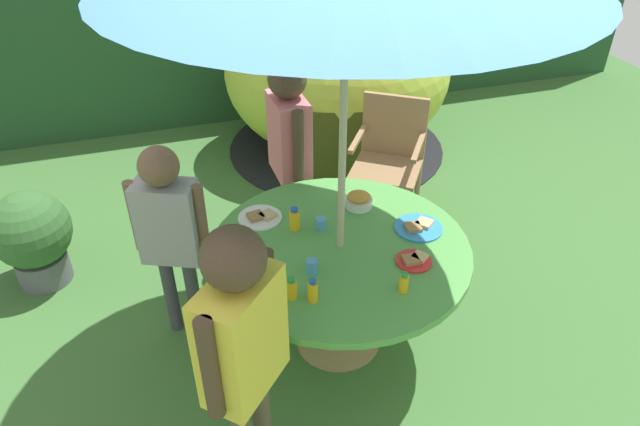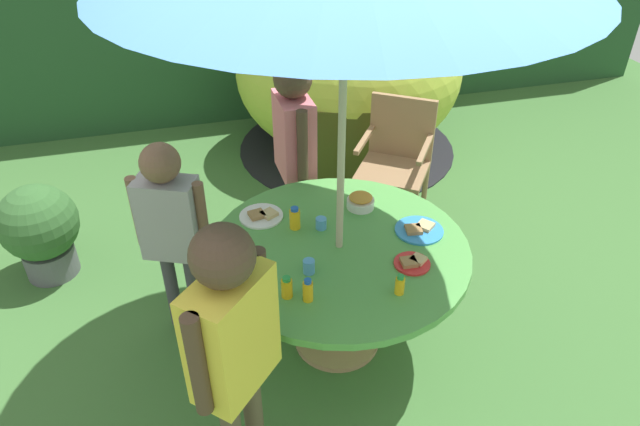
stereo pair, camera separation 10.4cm
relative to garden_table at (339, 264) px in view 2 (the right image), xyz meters
The scene contains 19 objects.
ground_plane 0.59m from the garden_table, ahead, with size 10.00×10.00×0.02m, color #3D6B33.
hedge_backdrop 3.51m from the garden_table, 90.00° to the left, with size 9.00×0.70×2.09m, color #234C28.
garden_table is the anchor object (origin of this frame).
wooden_chair 1.31m from the garden_table, 55.01° to the left, with size 0.64×0.64×0.95m.
dome_tent 2.41m from the garden_table, 71.37° to the left, with size 2.43×2.43×1.46m.
potted_plant 2.00m from the garden_table, 146.83° to the left, with size 0.50×0.50×0.66m.
child_in_pink_shirt 0.97m from the garden_table, 91.32° to the left, with size 0.23×0.46×1.38m.
child_in_grey_shirt 0.92m from the garden_table, 156.31° to the left, with size 0.39×0.29×1.22m.
child_in_yellow_shirt 0.97m from the garden_table, 133.70° to the right, with size 0.40×0.40×1.40m.
snack_bowl 0.41m from the garden_table, 54.84° to the left, with size 0.16×0.16×0.09m.
plate_mid_right 0.51m from the garden_table, 133.34° to the left, with size 0.24×0.24×0.03m.
plate_center_back 0.47m from the garden_table, ahead, with size 0.26×0.26×0.03m.
plate_near_right 0.41m from the garden_table, 37.93° to the right, with size 0.18×0.18×0.03m.
juice_bottle_near_left 0.48m from the garden_table, 68.10° to the right, with size 0.05×0.05×0.11m.
juice_bottle_far_left 0.34m from the garden_table, 130.49° to the left, with size 0.06×0.06×0.13m.
juice_bottle_far_right 0.49m from the garden_table, 138.69° to the right, with size 0.05×0.05×0.11m.
juice_bottle_center_front 0.47m from the garden_table, 126.09° to the right, with size 0.05×0.05×0.12m.
cup_near 0.30m from the garden_table, 141.28° to the right, with size 0.06×0.06×0.07m, color #4C99D8.
cup_far 0.24m from the garden_table, 105.88° to the left, with size 0.06×0.06×0.06m, color #4C99D8.
Camera 2 is at (-0.71, -2.23, 2.51)m, focal length 32.03 mm.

